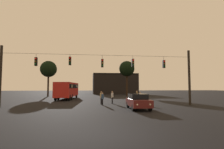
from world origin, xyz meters
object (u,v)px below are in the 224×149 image
Objects in this scene: pedestrian_crossing_center at (137,96)px; tree_behind_building at (49,69)px; pedestrian_crossing_left at (112,97)px; pedestrian_near_bus at (140,97)px; tree_left_silhouette at (127,69)px; car_near_right at (138,101)px; city_bus at (68,89)px; pedestrian_crossing_right at (102,98)px; pedestrian_trailing at (101,97)px.

tree_behind_building is at bearing 128.54° from pedestrian_crossing_center.
pedestrian_crossing_left reaches higher than pedestrian_near_bus.
pedestrian_crossing_center is at bearing -98.19° from tree_left_silhouette.
tree_left_silhouette reaches higher than pedestrian_crossing_center.
pedestrian_crossing_center is at bearing 75.81° from car_near_right.
pedestrian_crossing_left is at bearing -55.71° from city_bus.
tree_left_silhouette reaches higher than pedestrian_near_bus.
pedestrian_trailing reaches higher than pedestrian_crossing_right.
tree_left_silhouette is at bearing 72.67° from pedestrian_crossing_left.
pedestrian_crossing_center is 26.18m from tree_behind_building.
car_near_right is 6.36m from pedestrian_trailing.
pedestrian_crossing_center is at bearing 20.82° from pedestrian_crossing_right.
pedestrian_crossing_left is at bearing -107.33° from tree_left_silhouette.
tree_behind_building reaches higher than city_bus.
pedestrian_crossing_left is 1.07× the size of pedestrian_crossing_right.
pedestrian_crossing_right is at bearing 127.38° from car_near_right.
pedestrian_near_bus is (0.12, -1.04, -0.08)m from pedestrian_crossing_center.
pedestrian_trailing reaches higher than pedestrian_near_bus.
pedestrian_crossing_center is at bearing -2.66° from pedestrian_crossing_left.
pedestrian_crossing_right is 25.16m from tree_behind_building.
city_bus is 7.04× the size of pedestrian_near_bus.
pedestrian_crossing_left is 2.45m from pedestrian_crossing_right.
pedestrian_crossing_right is at bearing -159.18° from pedestrian_crossing_center.
city_bus is 7.25× the size of pedestrian_crossing_right.
pedestrian_crossing_right reaches higher than car_near_right.
city_bus reaches higher than pedestrian_crossing_right.
car_near_right is 2.86× the size of pedestrian_crossing_right.
pedestrian_trailing is at bearing -152.40° from pedestrian_crossing_left.
city_bus is 18.81m from car_near_right.
pedestrian_trailing is 0.19× the size of tree_left_silhouette.
city_bus is at bearing 132.33° from pedestrian_near_bus.
pedestrian_crossing_center is 0.20× the size of tree_left_silhouette.
pedestrian_near_bus is at bearing -19.04° from pedestrian_crossing_left.
pedestrian_crossing_right is at bearing -86.34° from pedestrian_trailing.
pedestrian_crossing_right is 1.18m from pedestrian_trailing.
tree_left_silhouette is at bearing 35.88° from city_bus.
tree_left_silhouette is at bearing 70.71° from pedestrian_crossing_right.
pedestrian_near_bus is at bearing -47.67° from city_bus.
tree_behind_building is at bearing 122.43° from pedestrian_crossing_left.
pedestrian_crossing_center reaches higher than pedestrian_crossing_left.
city_bus is 2.54× the size of car_near_right.
car_near_right is 2.58× the size of pedestrian_crossing_center.
pedestrian_crossing_right is 23.94m from tree_left_silhouette.
city_bus is 6.73× the size of pedestrian_trailing.
tree_behind_building is (-15.96, 20.03, 5.44)m from pedestrian_crossing_center.
tree_behind_building reaches higher than pedestrian_near_bus.
city_bus reaches higher than pedestrian_near_bus.
pedestrian_crossing_right is 0.97× the size of pedestrian_near_bus.
pedestrian_crossing_left is at bearing 160.96° from pedestrian_near_bus.
city_bus is 12.47m from pedestrian_trailing.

